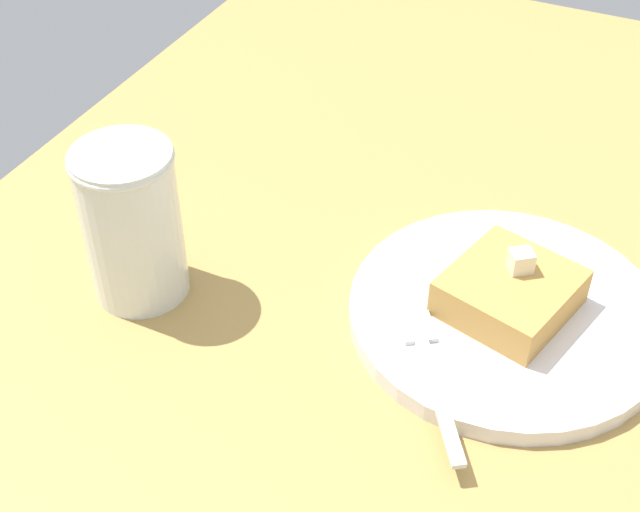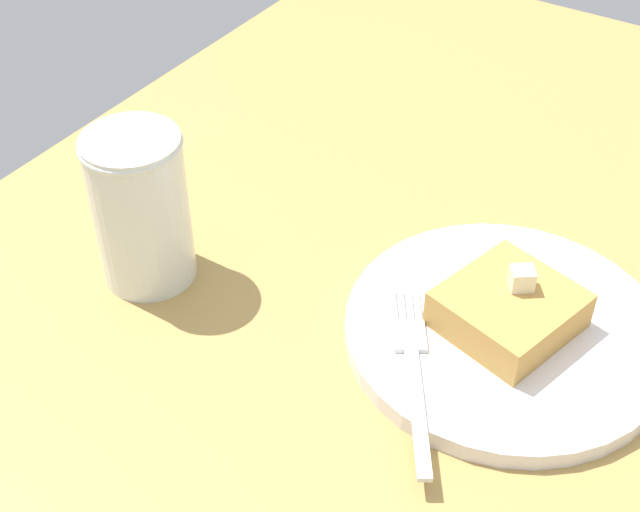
{
  "view_description": "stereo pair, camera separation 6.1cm",
  "coord_description": "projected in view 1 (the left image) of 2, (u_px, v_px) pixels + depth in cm",
  "views": [
    {
      "loc": [
        -44.51,
        2.35,
        46.11
      ],
      "look_at": [
        -2.74,
        21.92,
        6.37
      ],
      "focal_mm": 50.0,
      "sensor_mm": 36.0,
      "label": 1
    },
    {
      "loc": [
        -41.57,
        -2.98,
        46.11
      ],
      "look_at": [
        -2.74,
        21.92,
        6.37
      ],
      "focal_mm": 50.0,
      "sensor_mm": 36.0,
      "label": 2
    }
  ],
  "objects": [
    {
      "name": "toast_slice_center",
      "position": [
        510.0,
        292.0,
        0.61
      ],
      "size": [
        10.02,
        9.7,
        2.8
      ],
      "primitive_type": "cube",
      "rotation": [
        0.0,
        0.0,
        -0.27
      ],
      "color": "#C18F45",
      "rests_on": "plate"
    },
    {
      "name": "table_surface",
      "position": [
        635.0,
        385.0,
        0.59
      ],
      "size": [
        105.63,
        105.63,
        1.87
      ],
      "primitive_type": "cube",
      "color": "#AB8847",
      "rests_on": "ground"
    },
    {
      "name": "butter_pat_primary",
      "position": [
        521.0,
        261.0,
        0.6
      ],
      "size": [
        2.03,
        2.06,
        1.54
      ],
      "primitive_type": "cube",
      "rotation": [
        0.0,
        0.0,
        2.21
      ],
      "color": "#F0E9C8",
      "rests_on": "toast_slice_center"
    },
    {
      "name": "syrup_jar",
      "position": [
        133.0,
        229.0,
        0.62
      ],
      "size": [
        7.07,
        7.07,
        11.79
      ],
      "color": "#5A2A11",
      "rests_on": "table_surface"
    },
    {
      "name": "fork",
      "position": [
        425.0,
        353.0,
        0.58
      ],
      "size": [
        14.22,
        9.88,
        0.36
      ],
      "color": "silver",
      "rests_on": "plate"
    },
    {
      "name": "plate",
      "position": [
        506.0,
        313.0,
        0.62
      ],
      "size": [
        21.88,
        21.88,
        1.35
      ],
      "color": "silver",
      "rests_on": "table_surface"
    }
  ]
}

